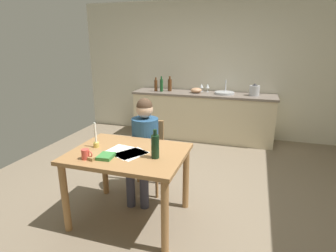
# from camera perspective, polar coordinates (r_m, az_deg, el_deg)

# --- Properties ---
(ground_plane) EXTENTS (5.20, 5.20, 0.04)m
(ground_plane) POSITION_cam_1_polar(r_m,az_deg,el_deg) (3.56, -0.08, -14.13)
(ground_plane) COLOR #7A6B56
(wall_back) EXTENTS (5.20, 0.12, 2.60)m
(wall_back) POSITION_cam_1_polar(r_m,az_deg,el_deg) (5.61, 8.15, 11.44)
(wall_back) COLOR beige
(wall_back) RESTS_ON ground
(kitchen_counter) EXTENTS (2.68, 0.64, 0.90)m
(kitchen_counter) POSITION_cam_1_polar(r_m,az_deg,el_deg) (5.40, 7.13, 2.13)
(kitchen_counter) COLOR beige
(kitchen_counter) RESTS_ON ground
(dining_table) EXTENTS (1.14, 0.87, 0.76)m
(dining_table) POSITION_cam_1_polar(r_m,az_deg,el_deg) (2.84, -8.19, -7.53)
(dining_table) COLOR #9E7042
(dining_table) RESTS_ON ground
(chair_at_table) EXTENTS (0.44, 0.44, 0.87)m
(chair_at_table) POSITION_cam_1_polar(r_m,az_deg,el_deg) (3.50, -4.25, -5.37)
(chair_at_table) COLOR #9E7042
(chair_at_table) RESTS_ON ground
(person_seated) EXTENTS (0.37, 0.61, 1.19)m
(person_seated) POSITION_cam_1_polar(r_m,az_deg,el_deg) (3.30, -5.02, -3.29)
(person_seated) COLOR navy
(person_seated) RESTS_ON ground
(coffee_mug) EXTENTS (0.11, 0.07, 0.10)m
(coffee_mug) POSITION_cam_1_polar(r_m,az_deg,el_deg) (2.69, -16.66, -5.60)
(coffee_mug) COLOR #D84C3F
(coffee_mug) RESTS_ON dining_table
(candlestick) EXTENTS (0.06, 0.06, 0.26)m
(candlestick) POSITION_cam_1_polar(r_m,az_deg,el_deg) (2.96, -14.70, -2.91)
(candlestick) COLOR gold
(candlestick) RESTS_ON dining_table
(book_magazine) EXTENTS (0.15, 0.18, 0.03)m
(book_magazine) POSITION_cam_1_polar(r_m,az_deg,el_deg) (2.68, -12.73, -6.14)
(book_magazine) COLOR #3B843C
(book_magazine) RESTS_ON dining_table
(book_cookery) EXTENTS (0.17, 0.22, 0.03)m
(book_cookery) POSITION_cam_1_polar(r_m,az_deg,el_deg) (2.73, -14.94, -5.89)
(book_cookery) COLOR #9B7746
(book_cookery) RESTS_ON dining_table
(paper_letter) EXTENTS (0.30, 0.35, 0.00)m
(paper_letter) POSITION_cam_1_polar(r_m,az_deg,el_deg) (2.73, -7.49, -5.80)
(paper_letter) COLOR white
(paper_letter) RESTS_ON dining_table
(paper_bill) EXTENTS (0.34, 0.36, 0.00)m
(paper_bill) POSITION_cam_1_polar(r_m,az_deg,el_deg) (2.75, -7.66, -5.64)
(paper_bill) COLOR white
(paper_bill) RESTS_ON dining_table
(paper_envelope) EXTENTS (0.26, 0.33, 0.00)m
(paper_envelope) POSITION_cam_1_polar(r_m,az_deg,el_deg) (2.84, -10.29, -4.99)
(paper_envelope) COLOR white
(paper_envelope) RESTS_ON dining_table
(wine_bottle_on_table) EXTENTS (0.08, 0.08, 0.28)m
(wine_bottle_on_table) POSITION_cam_1_polar(r_m,az_deg,el_deg) (2.59, -2.67, -4.17)
(wine_bottle_on_table) COLOR black
(wine_bottle_on_table) RESTS_ON dining_table
(sink_unit) EXTENTS (0.36, 0.36, 0.24)m
(sink_unit) POSITION_cam_1_polar(r_m,az_deg,el_deg) (5.25, 11.61, 6.76)
(sink_unit) COLOR #B2B7BC
(sink_unit) RESTS_ON kitchen_counter
(bottle_oil) EXTENTS (0.06, 0.06, 0.27)m
(bottle_oil) POSITION_cam_1_polar(r_m,az_deg,el_deg) (5.45, -2.53, 8.41)
(bottle_oil) COLOR #593319
(bottle_oil) RESTS_ON kitchen_counter
(bottle_vinegar) EXTENTS (0.06, 0.06, 0.30)m
(bottle_vinegar) POSITION_cam_1_polar(r_m,az_deg,el_deg) (5.41, -1.36, 8.48)
(bottle_vinegar) COLOR #194C23
(bottle_vinegar) RESTS_ON kitchen_counter
(bottle_wine_red) EXTENTS (0.08, 0.08, 0.29)m
(bottle_wine_red) POSITION_cam_1_polar(r_m,az_deg,el_deg) (5.45, 0.37, 8.53)
(bottle_wine_red) COLOR #593319
(bottle_wine_red) RESTS_ON kitchen_counter
(mixing_bowl) EXTENTS (0.21, 0.21, 0.10)m
(mixing_bowl) POSITION_cam_1_polar(r_m,az_deg,el_deg) (5.30, 5.86, 7.38)
(mixing_bowl) COLOR tan
(mixing_bowl) RESTS_ON kitchen_counter
(stovetop_kettle) EXTENTS (0.18, 0.18, 0.22)m
(stovetop_kettle) POSITION_cam_1_polar(r_m,az_deg,el_deg) (5.21, 17.47, 7.09)
(stovetop_kettle) COLOR #B7BABF
(stovetop_kettle) RESTS_ON kitchen_counter
(wine_glass_near_sink) EXTENTS (0.07, 0.07, 0.15)m
(wine_glass_near_sink) POSITION_cam_1_polar(r_m,az_deg,el_deg) (5.43, 8.20, 8.16)
(wine_glass_near_sink) COLOR silver
(wine_glass_near_sink) RESTS_ON kitchen_counter
(wine_glass_by_kettle) EXTENTS (0.07, 0.07, 0.15)m
(wine_glass_by_kettle) POSITION_cam_1_polar(r_m,az_deg,el_deg) (5.45, 6.97, 8.24)
(wine_glass_by_kettle) COLOR silver
(wine_glass_by_kettle) RESTS_ON kitchen_counter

